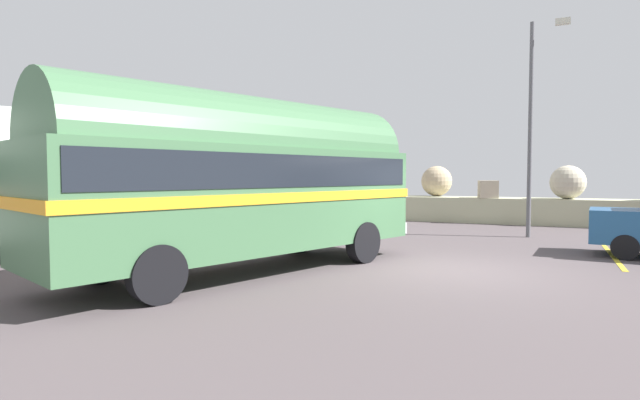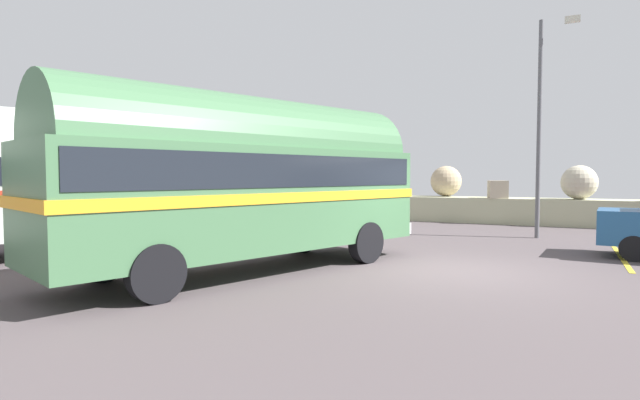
% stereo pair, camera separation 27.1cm
% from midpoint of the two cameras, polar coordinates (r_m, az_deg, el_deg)
% --- Properties ---
extents(ground, '(32.00, 26.00, 0.02)m').
position_cam_midpoint_polar(ground, '(11.22, 15.75, -7.82)').
color(ground, '#504749').
extents(breakwater, '(31.36, 2.34, 2.49)m').
position_cam_midpoint_polar(breakwater, '(22.78, 21.37, -0.59)').
color(breakwater, '#B1B28F').
rests_on(breakwater, ground).
extents(vintage_coach, '(5.12, 8.89, 3.70)m').
position_cam_midpoint_polar(vintage_coach, '(10.63, -7.64, 2.73)').
color(vintage_coach, black).
rests_on(vintage_coach, ground).
extents(second_coach, '(6.07, 8.72, 3.70)m').
position_cam_midpoint_polar(second_coach, '(14.60, -24.55, 2.52)').
color(second_coach, black).
rests_on(second_coach, ground).
extents(lamp_post, '(1.18, 0.24, 7.02)m').
position_cam_midpoint_polar(lamp_post, '(17.82, 24.50, 8.57)').
color(lamp_post, '#5B5B60').
rests_on(lamp_post, ground).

